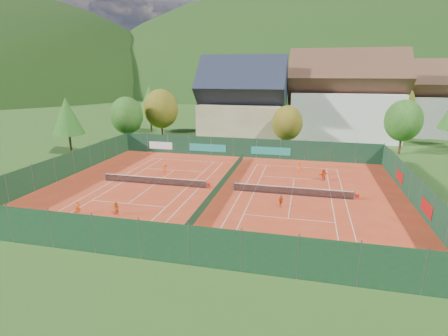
% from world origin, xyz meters
% --- Properties ---
extents(ground, '(600.00, 600.00, 0.00)m').
position_xyz_m(ground, '(0.00, 0.00, -0.02)').
color(ground, '#274D18').
rests_on(ground, ground).
extents(clay_pad, '(40.00, 32.00, 0.01)m').
position_xyz_m(clay_pad, '(0.00, 0.00, 0.01)').
color(clay_pad, '#BD381B').
rests_on(clay_pad, ground).
extents(court_markings_left, '(11.03, 23.83, 0.00)m').
position_xyz_m(court_markings_left, '(-8.00, 0.00, 0.01)').
color(court_markings_left, white).
rests_on(court_markings_left, ground).
extents(court_markings_right, '(11.03, 23.83, 0.00)m').
position_xyz_m(court_markings_right, '(8.00, 0.00, 0.01)').
color(court_markings_right, white).
rests_on(court_markings_right, ground).
extents(tennis_net_left, '(13.30, 0.10, 1.02)m').
position_xyz_m(tennis_net_left, '(-7.85, 0.00, 0.51)').
color(tennis_net_left, '#59595B').
rests_on(tennis_net_left, ground).
extents(tennis_net_right, '(13.30, 0.10, 1.02)m').
position_xyz_m(tennis_net_right, '(8.15, 0.00, 0.51)').
color(tennis_net_right, '#59595B').
rests_on(tennis_net_right, ground).
extents(court_divider, '(0.03, 28.80, 1.00)m').
position_xyz_m(court_divider, '(0.00, 0.00, 0.50)').
color(court_divider, '#153C21').
rests_on(court_divider, ground).
extents(fence_north, '(40.00, 0.10, 3.00)m').
position_xyz_m(fence_north, '(-0.46, 15.99, 1.47)').
color(fence_north, '#12331F').
rests_on(fence_north, ground).
extents(fence_south, '(40.00, 0.04, 3.00)m').
position_xyz_m(fence_south, '(0.00, -16.00, 1.50)').
color(fence_south, '#12331B').
rests_on(fence_south, ground).
extents(fence_west, '(0.04, 32.00, 3.00)m').
position_xyz_m(fence_west, '(-20.00, 0.00, 1.50)').
color(fence_west, '#153C1F').
rests_on(fence_west, ground).
extents(fence_east, '(0.09, 32.00, 3.00)m').
position_xyz_m(fence_east, '(20.00, 0.05, 1.48)').
color(fence_east, '#153B24').
rests_on(fence_east, ground).
extents(chalet, '(16.20, 12.00, 16.00)m').
position_xyz_m(chalet, '(-3.00, 30.00, 6.62)').
color(chalet, '#CABB8F').
rests_on(chalet, ground).
extents(hotel_block_a, '(21.60, 11.00, 17.25)m').
position_xyz_m(hotel_block_a, '(16.00, 36.00, 7.38)').
color(hotel_block_a, silver).
rests_on(hotel_block_a, ground).
extents(hotel_block_b, '(17.28, 10.00, 15.50)m').
position_xyz_m(hotel_block_b, '(30.00, 44.00, 6.62)').
color(hotel_block_b, silver).
rests_on(hotel_block_b, ground).
extents(tree_west_front, '(5.72, 5.72, 8.69)m').
position_xyz_m(tree_west_front, '(-22.00, 20.00, 5.39)').
color(tree_west_front, '#442F18').
rests_on(tree_west_front, ground).
extents(tree_west_mid, '(6.44, 6.44, 9.78)m').
position_xyz_m(tree_west_mid, '(-18.00, 26.00, 6.07)').
color(tree_west_mid, '#4E2E1B').
rests_on(tree_west_mid, ground).
extents(tree_west_back, '(5.60, 5.60, 10.00)m').
position_xyz_m(tree_west_back, '(-24.00, 34.00, 6.74)').
color(tree_west_back, '#443018').
rests_on(tree_west_back, ground).
extents(tree_center, '(5.01, 5.01, 7.60)m').
position_xyz_m(tree_center, '(6.00, 22.00, 4.72)').
color(tree_center, '#4C321B').
rests_on(tree_center, ground).
extents(tree_east_front, '(5.72, 5.72, 8.69)m').
position_xyz_m(tree_east_front, '(24.00, 24.00, 5.39)').
color(tree_east_front, '#442918').
rests_on(tree_east_front, ground).
extents(tree_west_side, '(5.04, 5.04, 9.00)m').
position_xyz_m(tree_west_side, '(-28.00, 12.00, 6.06)').
color(tree_west_side, '#462D19').
rests_on(tree_west_side, ground).
extents(tree_east_back, '(7.15, 7.15, 10.86)m').
position_xyz_m(tree_east_back, '(26.00, 40.00, 6.74)').
color(tree_east_back, '#4C311B').
rests_on(tree_east_back, ground).
extents(mountain_backdrop, '(820.00, 530.00, 242.00)m').
position_xyz_m(mountain_backdrop, '(28.54, 233.48, -39.64)').
color(mountain_backdrop, black).
rests_on(mountain_backdrop, ground).
extents(ball_hopper, '(0.34, 0.34, 0.80)m').
position_xyz_m(ball_hopper, '(11.28, -11.56, 0.56)').
color(ball_hopper, slate).
rests_on(ball_hopper, ground).
extents(loose_ball_0, '(0.07, 0.07, 0.07)m').
position_xyz_m(loose_ball_0, '(-11.29, -7.20, 0.03)').
color(loose_ball_0, '#CCD833').
rests_on(loose_ball_0, ground).
extents(loose_ball_1, '(0.07, 0.07, 0.07)m').
position_xyz_m(loose_ball_1, '(6.21, -10.18, 0.03)').
color(loose_ball_1, '#CCD833').
rests_on(loose_ball_1, ground).
extents(loose_ball_2, '(0.07, 0.07, 0.07)m').
position_xyz_m(loose_ball_2, '(4.55, 4.08, 0.03)').
color(loose_ball_2, '#CCD833').
rests_on(loose_ball_2, ground).
extents(player_left_near, '(0.55, 0.51, 1.25)m').
position_xyz_m(player_left_near, '(-11.24, -9.83, 0.63)').
color(player_left_near, '#EB5514').
rests_on(player_left_near, ground).
extents(player_left_mid, '(0.75, 0.66, 1.30)m').
position_xyz_m(player_left_mid, '(-7.57, -9.32, 0.65)').
color(player_left_mid, orange).
rests_on(player_left_mid, ground).
extents(player_left_far, '(1.15, 1.04, 1.55)m').
position_xyz_m(player_left_far, '(-8.19, 3.85, 0.78)').
color(player_left_far, '#FA5916').
rests_on(player_left_far, ground).
extents(player_right_near, '(0.71, 0.77, 1.27)m').
position_xyz_m(player_right_near, '(7.09, -3.77, 0.63)').
color(player_right_near, '#E44914').
rests_on(player_right_near, ground).
extents(player_right_far_a, '(0.76, 0.67, 1.32)m').
position_xyz_m(player_right_far_a, '(8.48, 9.81, 0.66)').
color(player_right_far_a, '#FF5816').
rests_on(player_right_far_a, ground).
extents(player_right_far_b, '(1.38, 1.17, 1.49)m').
position_xyz_m(player_right_far_b, '(11.47, 6.23, 0.74)').
color(player_right_far_b, '#EE4C15').
rests_on(player_right_far_b, ground).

